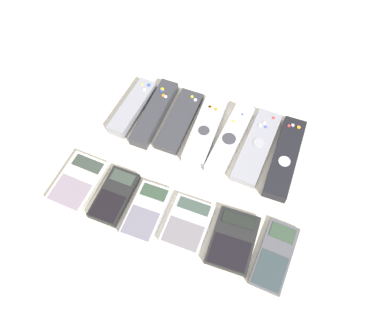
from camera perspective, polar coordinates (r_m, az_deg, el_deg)
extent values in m
plane|color=beige|center=(0.83, -0.85, -2.39)|extent=(3.00, 3.00, 0.00)
cube|color=gray|center=(0.94, -9.03, 8.56)|extent=(0.05, 0.17, 0.03)
cylinder|color=silver|center=(0.95, -7.25, 11.23)|extent=(0.01, 0.01, 0.00)
cylinder|color=yellow|center=(0.96, -7.63, 11.99)|extent=(0.01, 0.01, 0.00)
cylinder|color=blue|center=(0.96, -6.58, 11.93)|extent=(0.01, 0.01, 0.00)
cube|color=#333338|center=(0.92, -5.70, 7.83)|extent=(0.04, 0.19, 0.03)
cylinder|color=orange|center=(0.93, -4.39, 10.45)|extent=(0.01, 0.01, 0.00)
cylinder|color=blue|center=(0.94, -4.73, 11.14)|extent=(0.01, 0.01, 0.00)
cylinder|color=silver|center=(0.93, -4.03, 10.27)|extent=(0.01, 0.01, 0.00)
cylinder|color=yellow|center=(0.95, -4.55, 11.38)|extent=(0.01, 0.01, 0.00)
cube|color=#333338|center=(0.91, -1.92, 6.74)|extent=(0.06, 0.18, 0.02)
cylinder|color=yellow|center=(0.94, 0.01, 10.30)|extent=(0.01, 0.01, 0.00)
cylinder|color=silver|center=(0.93, 0.50, 9.82)|extent=(0.01, 0.01, 0.00)
cube|color=#B7B7BC|center=(0.89, 2.01, 5.24)|extent=(0.06, 0.19, 0.02)
cylinder|color=#38383D|center=(0.87, 1.83, 5.21)|extent=(0.03, 0.03, 0.00)
cylinder|color=orange|center=(0.91, 2.81, 8.79)|extent=(0.01, 0.01, 0.00)
cylinder|color=orange|center=(0.91, 3.52, 8.45)|extent=(0.01, 0.01, 0.00)
cylinder|color=red|center=(0.91, 2.73, 8.76)|extent=(0.01, 0.01, 0.00)
cube|color=silver|center=(0.88, 5.82, 3.89)|extent=(0.06, 0.20, 0.03)
cylinder|color=#38383D|center=(0.86, 5.68, 3.94)|extent=(0.03, 0.03, 0.00)
cylinder|color=blue|center=(0.90, 7.69, 7.58)|extent=(0.01, 0.01, 0.00)
cylinder|color=yellow|center=(0.89, 6.31, 6.59)|extent=(0.01, 0.01, 0.00)
cube|color=gray|center=(0.88, 9.89, 2.70)|extent=(0.07, 0.21, 0.02)
cylinder|color=#99999E|center=(0.87, 10.10, 3.33)|extent=(0.02, 0.02, 0.00)
cylinder|color=silver|center=(0.90, 10.35, 5.89)|extent=(0.01, 0.01, 0.00)
cylinder|color=silver|center=(0.90, 10.95, 6.22)|extent=(0.01, 0.01, 0.00)
cylinder|color=red|center=(0.92, 12.35, 6.96)|extent=(0.01, 0.01, 0.00)
cylinder|color=blue|center=(0.90, 11.16, 5.64)|extent=(0.01, 0.01, 0.00)
cube|color=black|center=(0.87, 14.00, 1.06)|extent=(0.06, 0.21, 0.02)
cylinder|color=silver|center=(0.85, 13.90, 0.48)|extent=(0.03, 0.03, 0.00)
cylinder|color=orange|center=(0.91, 15.96, 5.47)|extent=(0.01, 0.01, 0.00)
cylinder|color=silver|center=(0.91, 15.11, 5.81)|extent=(0.01, 0.01, 0.00)
cylinder|color=red|center=(0.91, 14.55, 5.74)|extent=(0.01, 0.01, 0.00)
cube|color=beige|center=(0.86, -16.93, -2.60)|extent=(0.09, 0.13, 0.02)
cube|color=#333D33|center=(0.86, -15.61, 0.07)|extent=(0.07, 0.03, 0.00)
cube|color=gray|center=(0.84, -18.11, -3.97)|extent=(0.08, 0.07, 0.00)
cube|color=black|center=(0.83, -11.73, -4.68)|extent=(0.07, 0.13, 0.02)
cube|color=#333D33|center=(0.83, -10.52, -1.94)|extent=(0.05, 0.03, 0.00)
cube|color=black|center=(0.81, -12.76, -6.16)|extent=(0.06, 0.06, 0.00)
cube|color=#B2B2B7|center=(0.80, -6.93, -7.18)|extent=(0.07, 0.13, 0.02)
cube|color=#2D422D|center=(0.80, -5.78, -4.25)|extent=(0.06, 0.03, 0.00)
cube|color=slate|center=(0.78, -7.85, -8.79)|extent=(0.06, 0.07, 0.00)
cube|color=#B2B2B7|center=(0.79, -0.66, -9.03)|extent=(0.09, 0.11, 0.02)
cube|color=#38473D|center=(0.79, 0.31, -6.40)|extent=(0.07, 0.03, 0.00)
cube|color=slate|center=(0.77, -1.35, -10.50)|extent=(0.08, 0.06, 0.00)
cube|color=black|center=(0.78, 6.28, -11.38)|extent=(0.09, 0.13, 0.02)
cube|color=black|center=(0.78, 7.17, -8.37)|extent=(0.07, 0.03, 0.00)
cube|color=black|center=(0.76, 5.75, -13.14)|extent=(0.08, 0.07, 0.00)
cube|color=#4C4C51|center=(0.79, 12.52, -13.39)|extent=(0.07, 0.15, 0.01)
cube|color=#2D422D|center=(0.80, 13.66, -10.09)|extent=(0.05, 0.03, 0.00)
cube|color=#2D3A3B|center=(0.77, 11.85, -15.50)|extent=(0.06, 0.07, 0.00)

